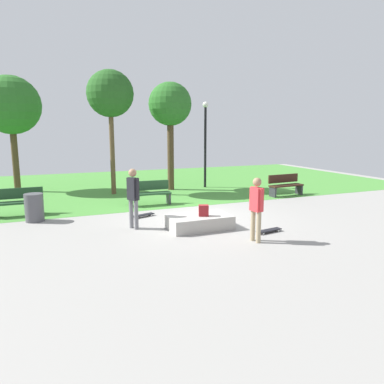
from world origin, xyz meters
The scene contains 16 objects.
ground_plane centered at (0.00, 0.00, 0.00)m, with size 28.00×28.00×0.00m, color gray.
grass_lawn centered at (0.00, 7.77, 0.00)m, with size 26.60×12.46×0.01m, color #478C38.
concrete_ledge centered at (-0.38, -1.28, 0.19)m, with size 1.81×1.09×0.39m, color #A8A59E.
backpack_on_ledge centered at (-0.29, -1.39, 0.55)m, with size 0.28×0.20×0.32m, color maroon.
skater_performing_trick centered at (0.46, -2.99, 0.97)m, with size 0.25×0.43×1.66m.
skater_watching centered at (-2.14, -0.59, 1.03)m, with size 0.32×0.39×1.75m.
skateboard_by_ledge centered at (1.26, -2.42, 0.06)m, with size 0.82×0.32×0.08m.
skateboard_spare centered at (-1.55, 0.67, 0.06)m, with size 0.82×0.46×0.08m.
park_bench_center_lawn centered at (5.19, 2.13, 0.48)m, with size 1.63×0.59×0.91m.
park_bench_far_right centered at (-5.35, 2.47, 0.48)m, with size 1.60×0.49×0.91m.
park_bench_near_lamppost centered at (-0.82, 2.46, 0.48)m, with size 1.62×0.53×0.91m.
tree_young_birch centered at (1.09, 5.49, 3.91)m, with size 1.99×1.99×4.99m.
tree_slender_maple centered at (-5.66, 7.70, 3.88)m, with size 2.60×2.60×5.22m.
tree_broad_elm centered at (-1.65, 5.36, 4.30)m, with size 2.00×2.00×5.35m.
lamp_post centered at (2.89, 5.51, 2.53)m, with size 0.28×0.28×4.15m.
trash_bin centered at (-4.82, 1.42, 0.44)m, with size 0.56×0.56×0.88m, color #4C4C51.
Camera 1 is at (-4.42, -10.58, 2.85)m, focal length 33.60 mm.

